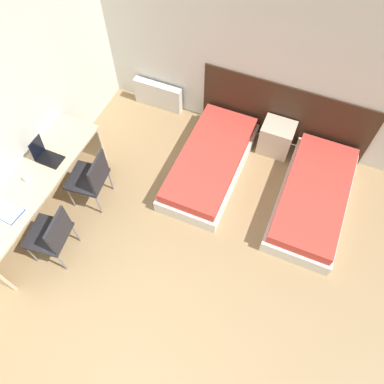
{
  "coord_description": "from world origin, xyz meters",
  "views": [
    {
      "loc": [
        0.97,
        -0.13,
        4.47
      ],
      "look_at": [
        0.0,
        2.14,
        0.55
      ],
      "focal_mm": 35.0,
      "sensor_mm": 36.0,
      "label": 1
    }
  ],
  "objects_px": {
    "laptop": "(46,155)",
    "chair_near_notebook": "(52,234)",
    "bed_near_window": "(210,163)",
    "chair_near_laptop": "(91,177)",
    "nightstand": "(276,138)",
    "bed_near_door": "(313,198)"
  },
  "relations": [
    {
      "from": "chair_near_laptop",
      "to": "chair_near_notebook",
      "type": "bearing_deg",
      "value": -96.76
    },
    {
      "from": "laptop",
      "to": "chair_near_notebook",
      "type": "bearing_deg",
      "value": -56.14
    },
    {
      "from": "nightstand",
      "to": "laptop",
      "type": "relative_size",
      "value": 1.58
    },
    {
      "from": "bed_near_window",
      "to": "chair_near_laptop",
      "type": "relative_size",
      "value": 2.07
    },
    {
      "from": "bed_near_door",
      "to": "chair_near_laptop",
      "type": "relative_size",
      "value": 2.07
    },
    {
      "from": "bed_near_door",
      "to": "nightstand",
      "type": "bearing_deg",
      "value": 134.9
    },
    {
      "from": "bed_near_door",
      "to": "chair_near_notebook",
      "type": "distance_m",
      "value": 3.36
    },
    {
      "from": "bed_near_window",
      "to": "bed_near_door",
      "type": "height_order",
      "value": "same"
    },
    {
      "from": "chair_near_laptop",
      "to": "nightstand",
      "type": "bearing_deg",
      "value": 35.46
    },
    {
      "from": "nightstand",
      "to": "chair_near_notebook",
      "type": "distance_m",
      "value": 3.34
    },
    {
      "from": "bed_near_window",
      "to": "chair_near_notebook",
      "type": "xyz_separation_m",
      "value": [
        -1.24,
        -1.93,
        0.34
      ]
    },
    {
      "from": "bed_near_door",
      "to": "chair_near_notebook",
      "type": "relative_size",
      "value": 2.07
    },
    {
      "from": "bed_near_door",
      "to": "chair_near_notebook",
      "type": "xyz_separation_m",
      "value": [
        -2.73,
        -1.93,
        0.34
      ]
    },
    {
      "from": "nightstand",
      "to": "chair_near_laptop",
      "type": "height_order",
      "value": "chair_near_laptop"
    },
    {
      "from": "bed_near_door",
      "to": "laptop",
      "type": "relative_size",
      "value": 5.82
    },
    {
      "from": "nightstand",
      "to": "chair_near_notebook",
      "type": "xyz_separation_m",
      "value": [
        -1.99,
        -2.68,
        0.26
      ]
    },
    {
      "from": "bed_near_window",
      "to": "chair_near_notebook",
      "type": "height_order",
      "value": "chair_near_notebook"
    },
    {
      "from": "bed_near_window",
      "to": "laptop",
      "type": "relative_size",
      "value": 5.82
    },
    {
      "from": "bed_near_window",
      "to": "laptop",
      "type": "xyz_separation_m",
      "value": [
        -1.77,
        -1.13,
        0.62
      ]
    },
    {
      "from": "chair_near_laptop",
      "to": "laptop",
      "type": "xyz_separation_m",
      "value": [
        -0.53,
        -0.07,
        0.28
      ]
    },
    {
      "from": "bed_near_window",
      "to": "chair_near_laptop",
      "type": "distance_m",
      "value": 1.67
    },
    {
      "from": "nightstand",
      "to": "chair_near_laptop",
      "type": "distance_m",
      "value": 2.7
    }
  ]
}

